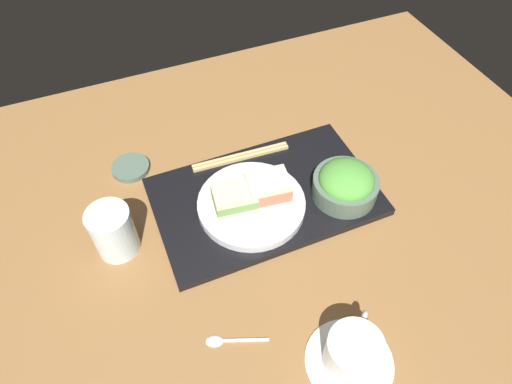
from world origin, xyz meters
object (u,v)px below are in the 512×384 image
coffee_cup (353,354)px  drinking_glass (113,230)px  sandwich_plate (251,204)px  teaspoon (223,340)px  small_sauce_dish (131,168)px  chopsticks_pair (241,157)px  sandwich_far (235,198)px  salad_bowl (346,183)px  sandwich_near (268,189)px

coffee_cup → drinking_glass: size_ratio=1.39×
sandwich_plate → teaspoon: sandwich_plate is taller
small_sauce_dish → chopsticks_pair: bearing=161.9°
sandwich_far → salad_bowl: (-21.10, 4.12, -0.86)cm
sandwich_plate → coffee_cup: (-3.08, 32.28, 0.75)cm
sandwich_plate → sandwich_near: size_ratio=2.40×
coffee_cup → small_sauce_dish: 56.99cm
sandwich_near → sandwich_far: size_ratio=1.01×
chopsticks_pair → coffee_cup: bearing=90.3°
sandwich_far → teaspoon: sandwich_far is taller
sandwich_far → coffee_cup: sandwich_far is taller
sandwich_plate → drinking_glass: size_ratio=2.08×
sandwich_far → chopsticks_pair: 14.48cm
sandwich_near → chopsticks_pair: 13.82cm
sandwich_plate → coffee_cup: coffee_cup is taller
sandwich_near → chopsticks_pair: bearing=-88.6°
small_sauce_dish → teaspoon: bearing=97.4°
sandwich_plate → drinking_glass: 25.48cm
sandwich_far → teaspoon: (10.52, 22.13, -5.32)cm
chopsticks_pair → drinking_glass: (28.14, 10.68, 2.89)cm
drinking_glass → small_sauce_dish: (-6.14, -17.89, -4.34)cm
drinking_glass → sandwich_plate: bearing=174.9°
salad_bowl → sandwich_near: bearing=-13.6°
sandwich_far → salad_bowl: bearing=168.9°
salad_bowl → teaspoon: (31.61, 18.01, -4.46)cm
teaspoon → sandwich_near: bearing=-128.1°
sandwich_near → small_sauce_dish: size_ratio=1.09×
sandwich_far → drinking_glass: size_ratio=0.86×
small_sauce_dish → sandwich_plate: bearing=133.5°
salad_bowl → drinking_glass: bearing=-8.0°
sandwich_far → coffee_cup: 33.25cm
sandwich_plate → small_sauce_dish: size_ratio=2.62×
chopsticks_pair → coffee_cup: coffee_cup is taller
salad_bowl → teaspoon: size_ratio=1.28×
drinking_glass → small_sauce_dish: drinking_glass is taller
salad_bowl → coffee_cup: 32.11cm
sandwich_far → coffee_cup: (-6.27, 32.56, -2.37)cm
sandwich_far → small_sauce_dish: bearing=-51.2°
sandwich_plate → chopsticks_pair: size_ratio=0.98×
sandwich_plate → salad_bowl: (-17.90, 3.84, 2.26)cm
chopsticks_pair → small_sauce_dish: bearing=-18.1°
sandwich_near → coffee_cup: 32.12cm
sandwich_far → small_sauce_dish: (15.94, -19.85, -5.09)cm
drinking_glass → teaspoon: drinking_glass is taller
sandwich_near → sandwich_far: bearing=-5.1°
sandwich_near → small_sauce_dish: 30.75cm
sandwich_plate → chopsticks_pair: bearing=-102.5°
chopsticks_pair → teaspoon: 38.56cm
salad_bowl → chopsticks_pair: bearing=-48.1°
sandwich_far → teaspoon: bearing=64.6°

